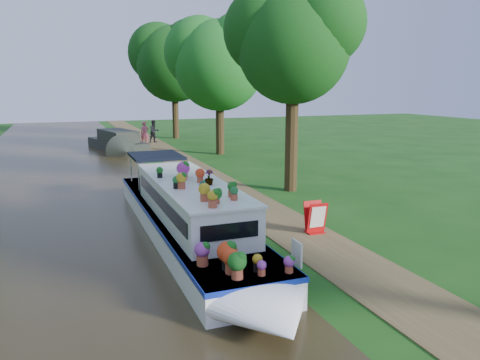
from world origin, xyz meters
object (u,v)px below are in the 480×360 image
plant_boat (191,215)px  second_boat (118,142)px  sandwich_board (315,219)px  pedestrian_dark (154,131)px  pedestrian_pink (145,133)px

plant_boat → second_boat: 21.76m
sandwich_board → second_boat: bearing=100.8°
pedestrian_dark → sandwich_board: bearing=-109.1°
plant_boat → sandwich_board: size_ratio=13.51×
pedestrian_dark → pedestrian_pink: bearing=-145.3°
second_boat → sandwich_board: size_ratio=8.02×
plant_boat → pedestrian_dark: 25.74m
pedestrian_pink → pedestrian_dark: pedestrian_pink is taller
pedestrian_dark → second_boat: bearing=-151.7°
second_boat → pedestrian_pink: 3.31m
pedestrian_pink → pedestrian_dark: 1.74m
second_boat → pedestrian_dark: bearing=33.2°
sandwich_board → pedestrian_dark: (-0.14, 26.06, 0.47)m
pedestrian_pink → plant_boat: bearing=-94.6°
sandwich_board → pedestrian_dark: size_ratio=0.54×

